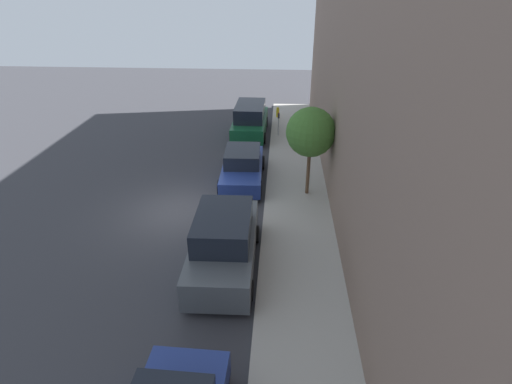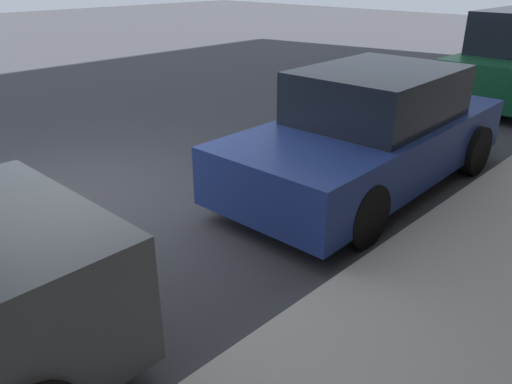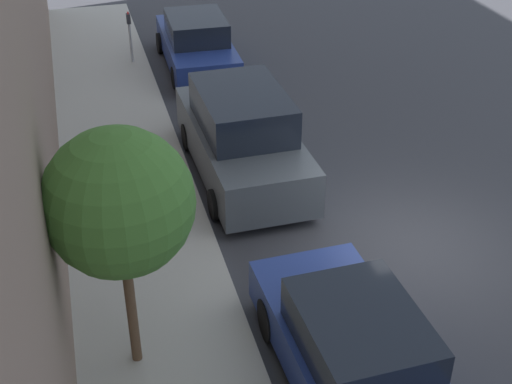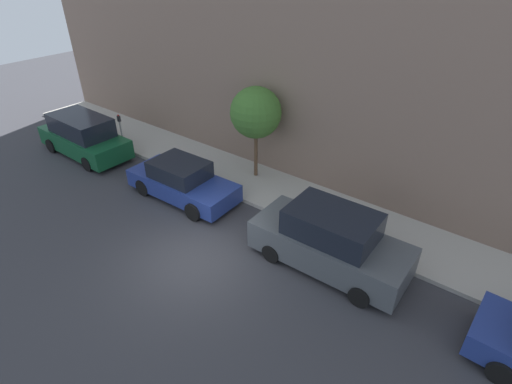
% 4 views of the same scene
% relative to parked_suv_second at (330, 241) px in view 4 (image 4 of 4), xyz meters
% --- Properties ---
extents(ground_plane, '(60.00, 60.00, 0.00)m').
position_rel_parked_suv_second_xyz_m(ground_plane, '(-2.37, 3.42, -0.93)').
color(ground_plane, '#38383D').
extents(sidewalk, '(2.72, 32.00, 0.15)m').
position_rel_parked_suv_second_xyz_m(sidewalk, '(2.49, 3.42, -0.86)').
color(sidewalk, '#B2ADA3').
rests_on(sidewalk, ground_plane).
extents(parked_suv_second, '(2.08, 4.83, 1.98)m').
position_rel_parked_suv_second_xyz_m(parked_suv_second, '(0.00, 0.00, 0.00)').
color(parked_suv_second, '#4C5156').
rests_on(parked_suv_second, ground_plane).
extents(parked_sedan_third, '(1.93, 4.55, 1.54)m').
position_rel_parked_suv_second_xyz_m(parked_sedan_third, '(-0.01, 6.44, -0.21)').
color(parked_sedan_third, navy).
rests_on(parked_sedan_third, ground_plane).
extents(parked_minivan_fourth, '(2.02, 4.93, 1.90)m').
position_rel_parked_suv_second_xyz_m(parked_minivan_fourth, '(-0.15, 12.88, -0.01)').
color(parked_minivan_fourth, '#14512D').
rests_on(parked_minivan_fourth, ground_plane).
extents(parking_meter_far, '(0.11, 0.15, 1.40)m').
position_rel_parked_suv_second_xyz_m(parking_meter_far, '(1.58, 12.44, 0.08)').
color(parking_meter_far, '#ADADB2').
rests_on(parking_meter_far, sidewalk).
extents(street_tree, '(2.04, 2.04, 3.81)m').
position_rel_parked_suv_second_xyz_m(street_tree, '(2.94, 5.10, 2.00)').
color(street_tree, brown).
rests_on(street_tree, sidewalk).
extents(fire_hydrant, '(0.20, 0.20, 0.69)m').
position_rel_parked_suv_second_xyz_m(fire_hydrant, '(1.48, 16.08, -0.44)').
color(fire_hydrant, gold).
rests_on(fire_hydrant, sidewalk).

